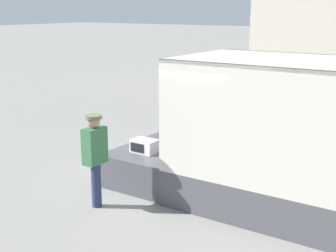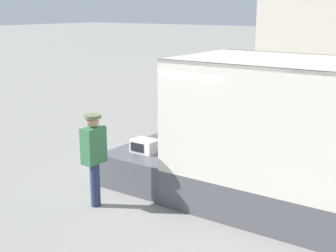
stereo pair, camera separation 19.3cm
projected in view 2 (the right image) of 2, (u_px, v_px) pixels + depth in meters
The scene contains 5 objects.
ground_plane at pixel (193, 186), 9.55m from camera, with size 160.00×160.00×0.00m, color gray.
tailgate_deck at pixel (162, 163), 9.90m from camera, with size 1.57×2.28×0.68m, color #4C4C51.
microwave at pixel (145, 146), 9.47m from camera, with size 0.51×0.37×0.26m.
portable_generator at pixel (177, 131), 10.19m from camera, with size 0.56×0.45×0.63m.
worker_person at pixel (94, 151), 8.33m from camera, with size 0.31×0.44×1.71m.
Camera 2 is at (4.74, -7.62, 3.53)m, focal length 50.00 mm.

